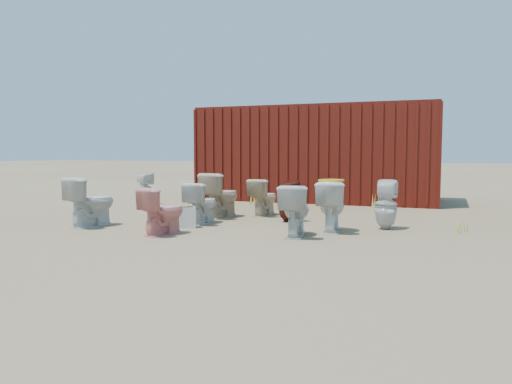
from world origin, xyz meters
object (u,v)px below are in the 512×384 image
(toilet_front_e, at_px, (295,210))
(toilet_back_beige_left, at_px, (264,197))
(toilet_back_e, at_px, (386,205))
(loose_tank, at_px, (180,218))
(shipping_container, at_px, (319,154))
(toilet_front_c, at_px, (202,203))
(toilet_back_beige_right, at_px, (221,195))
(toilet_back_a, at_px, (144,188))
(toilet_back_yellowlid, at_px, (331,206))
(toilet_front_pink, at_px, (163,211))
(toilet_front_maroon, at_px, (287,202))
(toilet_front_a, at_px, (91,202))

(toilet_front_e, bearing_deg, toilet_back_beige_left, -67.69)
(toilet_back_e, xyz_separation_m, loose_tank, (-3.19, -1.10, -0.23))
(toilet_back_beige_left, bearing_deg, shipping_container, -86.12)
(toilet_front_c, distance_m, toilet_back_beige_right, 0.88)
(toilet_front_e, relative_size, toilet_back_beige_right, 0.90)
(toilet_back_beige_left, relative_size, toilet_back_e, 0.90)
(shipping_container, height_order, toilet_back_beige_left, shipping_container)
(toilet_back_beige_left, distance_m, toilet_back_e, 2.63)
(toilet_front_c, height_order, toilet_front_e, toilet_front_e)
(toilet_back_a, distance_m, loose_tank, 3.96)
(toilet_front_e, relative_size, toilet_back_yellowlid, 0.97)
(toilet_back_e, height_order, loose_tank, toilet_back_e)
(shipping_container, distance_m, toilet_back_beige_left, 3.69)
(toilet_back_beige_right, xyz_separation_m, loose_tank, (-0.07, -1.45, -0.25))
(shipping_container, bearing_deg, toilet_front_pink, -97.93)
(toilet_front_maroon, distance_m, toilet_back_beige_left, 1.00)
(toilet_front_a, bearing_deg, shipping_container, -97.69)
(toilet_back_yellowlid, bearing_deg, toilet_back_a, -33.34)
(toilet_front_a, height_order, toilet_back_yellowlid, toilet_front_a)
(toilet_front_maroon, relative_size, toilet_back_a, 0.96)
(toilet_front_e, height_order, toilet_back_e, toilet_back_e)
(toilet_front_a, height_order, toilet_front_e, toilet_front_a)
(toilet_front_a, distance_m, toilet_back_beige_left, 3.28)
(toilet_front_maroon, height_order, toilet_back_beige_right, toilet_back_beige_right)
(toilet_front_pink, bearing_deg, loose_tank, -64.48)
(toilet_front_e, height_order, toilet_back_yellowlid, toilet_back_yellowlid)
(toilet_front_c, bearing_deg, toilet_front_pink, 92.25)
(toilet_front_a, distance_m, toilet_back_a, 3.51)
(loose_tank, bearing_deg, toilet_front_maroon, 8.26)
(toilet_back_e, bearing_deg, toilet_back_yellowlid, 35.52)
(toilet_back_beige_right, height_order, toilet_back_e, toilet_back_beige_right)
(toilet_front_c, bearing_deg, toilet_back_e, -166.83)
(toilet_back_yellowlid, bearing_deg, toilet_front_a, 5.35)
(toilet_back_a, distance_m, toilet_back_beige_right, 3.10)
(shipping_container, distance_m, toilet_front_maroon, 4.40)
(toilet_back_a, height_order, toilet_back_e, toilet_back_e)
(loose_tank, bearing_deg, toilet_front_pink, -117.48)
(toilet_front_a, distance_m, toilet_back_beige_right, 2.40)
(toilet_front_pink, distance_m, toilet_back_beige_left, 2.77)
(toilet_front_maroon, distance_m, toilet_back_beige_right, 1.38)
(loose_tank, bearing_deg, toilet_front_e, -36.72)
(shipping_container, xyz_separation_m, toilet_front_pink, (-0.88, -6.28, -0.84))
(toilet_front_c, bearing_deg, toilet_front_maroon, -147.09)
(toilet_front_pink, bearing_deg, toilet_front_e, -144.49)
(toilet_front_pink, distance_m, toilet_front_c, 1.24)
(shipping_container, distance_m, toilet_front_pink, 6.40)
(toilet_front_c, distance_m, toilet_front_e, 2.00)
(toilet_front_a, distance_m, toilet_front_pink, 1.60)
(toilet_back_a, bearing_deg, toilet_front_a, 127.71)
(toilet_front_pink, distance_m, toilet_back_yellowlid, 2.62)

